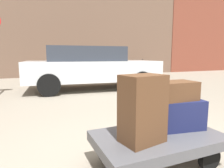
% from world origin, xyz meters
% --- Properties ---
extents(ground_plane, '(60.00, 60.00, 0.00)m').
position_xyz_m(ground_plane, '(0.00, 0.00, 0.00)').
color(ground_plane, gray).
extents(luggage_cart, '(1.27, 0.74, 0.34)m').
position_xyz_m(luggage_cart, '(0.00, 0.00, 0.27)').
color(luggage_cart, '#4C4C51').
rests_on(luggage_cart, ground_plane).
extents(duffel_bag_navy_rear_left, '(0.62, 0.41, 0.31)m').
position_xyz_m(duffel_bag_navy_rear_left, '(0.27, 0.08, 0.50)').
color(duffel_bag_navy_rear_left, '#191E47').
rests_on(duffel_bag_navy_rear_left, luggage_cart).
extents(suitcase_brown_front_left, '(0.42, 0.33, 0.61)m').
position_xyz_m(suitcase_brown_front_left, '(-0.24, -0.08, 0.65)').
color(suitcase_brown_front_left, '#51331E').
rests_on(suitcase_brown_front_left, luggage_cart).
extents(duffel_bag_brown_topmost_pile, '(0.43, 0.28, 0.20)m').
position_xyz_m(duffel_bag_brown_topmost_pile, '(0.27, 0.08, 0.75)').
color(duffel_bag_brown_topmost_pile, '#51331E').
rests_on(duffel_bag_brown_topmost_pile, duffel_bag_navy_rear_left).
extents(parked_car, '(4.46, 2.26, 1.42)m').
position_xyz_m(parked_car, '(0.73, 4.80, 0.76)').
color(parked_car, silver).
rests_on(parked_car, ground_plane).
extents(bicycle_leaning, '(1.76, 0.25, 0.96)m').
position_xyz_m(bicycle_leaning, '(4.64, 8.68, 0.37)').
color(bicycle_leaning, black).
rests_on(bicycle_leaning, ground_plane).
extents(bollard_kerb_near, '(0.26, 0.26, 0.60)m').
position_xyz_m(bollard_kerb_near, '(2.84, 6.81, 0.30)').
color(bollard_kerb_near, '#383838').
rests_on(bollard_kerb_near, ground_plane).
extents(bollard_kerb_mid, '(0.26, 0.26, 0.60)m').
position_xyz_m(bollard_kerb_mid, '(4.36, 6.81, 0.30)').
color(bollard_kerb_mid, '#383838').
rests_on(bollard_kerb_mid, ground_plane).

